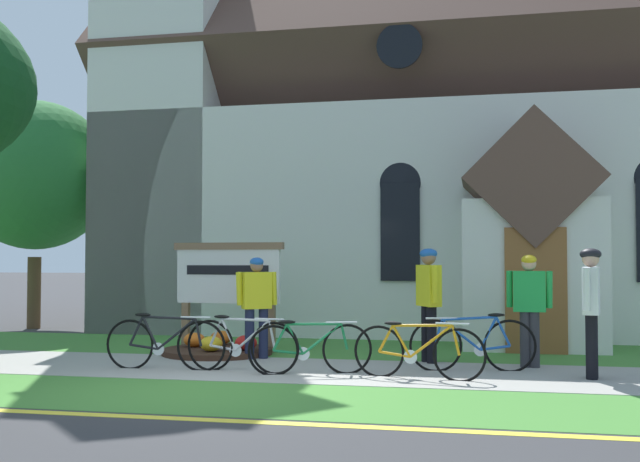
# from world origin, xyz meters

# --- Properties ---
(ground) EXTENTS (140.00, 140.00, 0.00)m
(ground) POSITION_xyz_m (0.00, 4.00, 0.00)
(ground) COLOR #333335
(sidewalk_slab) EXTENTS (32.00, 2.38, 0.01)m
(sidewalk_slab) POSITION_xyz_m (1.96, 1.79, 0.01)
(sidewalk_slab) COLOR #99968E
(sidewalk_slab) RESTS_ON ground
(grass_verge) EXTENTS (32.00, 2.06, 0.01)m
(grass_verge) POSITION_xyz_m (1.96, -0.43, 0.00)
(grass_verge) COLOR #427F33
(grass_verge) RESTS_ON ground
(church_lawn) EXTENTS (24.00, 3.00, 0.01)m
(church_lawn) POSITION_xyz_m (1.96, 4.48, 0.00)
(church_lawn) COLOR #427F33
(church_lawn) RESTS_ON ground
(curb_paint_stripe) EXTENTS (28.00, 0.16, 0.01)m
(curb_paint_stripe) POSITION_xyz_m (1.96, -1.61, 0.00)
(curb_paint_stripe) COLOR yellow
(curb_paint_stripe) RESTS_ON ground
(church_building) EXTENTS (13.85, 12.49, 13.23)m
(church_building) POSITION_xyz_m (1.67, 11.03, 4.57)
(church_building) COLOR silver
(church_building) RESTS_ON ground
(church_sign) EXTENTS (2.00, 0.26, 1.86)m
(church_sign) POSITION_xyz_m (-0.79, 3.75, 1.25)
(church_sign) COLOR #7F6047
(church_sign) RESTS_ON ground
(flower_bed) EXTENTS (1.80, 1.80, 0.34)m
(flower_bed) POSITION_xyz_m (-0.79, 3.23, 0.10)
(flower_bed) COLOR #382319
(flower_bed) RESTS_ON ground
(bicycle_yellow) EXTENTS (1.71, 0.29, 0.80)m
(bicycle_yellow) POSITION_xyz_m (0.18, 1.48, 0.38)
(bicycle_yellow) COLOR black
(bicycle_yellow) RESTS_ON ground
(bicycle_blue) EXTENTS (1.76, 0.35, 0.77)m
(bicycle_blue) POSITION_xyz_m (2.64, 1.35, 0.36)
(bicycle_blue) COLOR black
(bicycle_blue) RESTS_ON ground
(bicycle_red) EXTENTS (1.62, 0.62, 0.76)m
(bicycle_red) POSITION_xyz_m (1.17, 1.44, 0.36)
(bicycle_red) COLOR black
(bicycle_red) RESTS_ON ground
(bicycle_green) EXTENTS (1.76, 0.33, 0.83)m
(bicycle_green) POSITION_xyz_m (3.35, 2.18, 0.38)
(bicycle_green) COLOR black
(bicycle_green) RESTS_ON ground
(bicycle_orange) EXTENTS (1.79, 0.08, 0.82)m
(bicycle_orange) POSITION_xyz_m (-0.95, 1.44, 0.37)
(bicycle_orange) COLOR black
(bicycle_orange) RESTS_ON ground
(cyclist_in_yellow_jersey) EXTENTS (0.41, 0.74, 1.73)m
(cyclist_in_yellow_jersey) POSITION_xyz_m (2.69, 2.90, 1.02)
(cyclist_in_yellow_jersey) COLOR black
(cyclist_in_yellow_jersey) RESTS_ON ground
(cyclist_in_green_jersey) EXTENTS (0.64, 0.28, 1.63)m
(cyclist_in_green_jersey) POSITION_xyz_m (4.14, 2.68, 0.95)
(cyclist_in_green_jersey) COLOR #2D2D33
(cyclist_in_green_jersey) RESTS_ON ground
(cyclist_in_orange_jersey) EXTENTS (0.59, 0.41, 1.60)m
(cyclist_in_orange_jersey) POSITION_xyz_m (0.01, 2.80, 0.92)
(cyclist_in_orange_jersey) COLOR #191E38
(cyclist_in_orange_jersey) RESTS_ON ground
(cyclist_in_red_jersey) EXTENTS (0.31, 0.72, 1.71)m
(cyclist_in_red_jersey) POSITION_xyz_m (4.87, 1.77, 1.01)
(cyclist_in_red_jersey) COLOR black
(cyclist_in_red_jersey) RESTS_ON ground
(yard_deciduous_tree) EXTENTS (3.44, 3.44, 5.20)m
(yard_deciduous_tree) POSITION_xyz_m (-6.46, 6.86, 3.49)
(yard_deciduous_tree) COLOR #4C3823
(yard_deciduous_tree) RESTS_ON ground
(distant_hill) EXTENTS (74.01, 43.62, 25.63)m
(distant_hill) POSITION_xyz_m (13.49, 60.30, 0.00)
(distant_hill) COLOR #847A5B
(distant_hill) RESTS_ON ground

